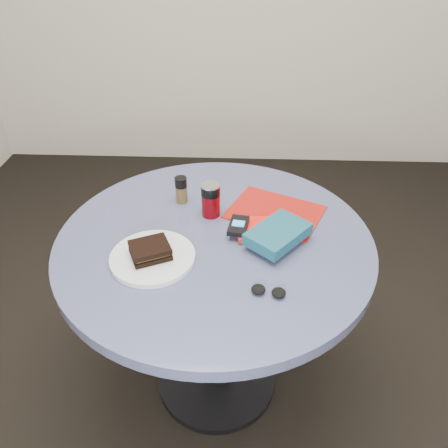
{
  "coord_description": "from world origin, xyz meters",
  "views": [
    {
      "loc": [
        0.08,
        -1.09,
        1.59
      ],
      "look_at": [
        0.03,
        0.0,
        0.8
      ],
      "focal_mm": 35.0,
      "sensor_mm": 36.0,
      "label": 1
    }
  ],
  "objects_px": {
    "sandwich": "(150,250)",
    "headphones": "(268,291)",
    "magazine": "(275,212)",
    "table": "(215,275)",
    "plate": "(153,257)",
    "red_book": "(266,229)",
    "mp3_player": "(238,226)",
    "pepper_grinder": "(181,190)",
    "soda_can": "(211,200)",
    "novel": "(278,234)"
  },
  "relations": [
    {
      "from": "sandwich",
      "to": "headphones",
      "type": "height_order",
      "value": "sandwich"
    },
    {
      "from": "magazine",
      "to": "sandwich",
      "type": "bearing_deg",
      "value": -120.21
    },
    {
      "from": "table",
      "to": "plate",
      "type": "distance_m",
      "value": 0.27
    },
    {
      "from": "sandwich",
      "to": "red_book",
      "type": "bearing_deg",
      "value": 23.49
    },
    {
      "from": "table",
      "to": "mp3_player",
      "type": "distance_m",
      "value": 0.21
    },
    {
      "from": "plate",
      "to": "pepper_grinder",
      "type": "height_order",
      "value": "pepper_grinder"
    },
    {
      "from": "soda_can",
      "to": "red_book",
      "type": "bearing_deg",
      "value": -27.05
    },
    {
      "from": "pepper_grinder",
      "to": "headphones",
      "type": "height_order",
      "value": "pepper_grinder"
    },
    {
      "from": "sandwich",
      "to": "pepper_grinder",
      "type": "bearing_deg",
      "value": 80.57
    },
    {
      "from": "red_book",
      "to": "mp3_player",
      "type": "distance_m",
      "value": 0.09
    },
    {
      "from": "red_book",
      "to": "magazine",
      "type": "bearing_deg",
      "value": 68.49
    },
    {
      "from": "plate",
      "to": "table",
      "type": "bearing_deg",
      "value": 34.09
    },
    {
      "from": "table",
      "to": "magazine",
      "type": "xyz_separation_m",
      "value": [
        0.2,
        0.14,
        0.17
      ]
    },
    {
      "from": "plate",
      "to": "sandwich",
      "type": "height_order",
      "value": "sandwich"
    },
    {
      "from": "pepper_grinder",
      "to": "headphones",
      "type": "distance_m",
      "value": 0.53
    },
    {
      "from": "magazine",
      "to": "mp3_player",
      "type": "height_order",
      "value": "mp3_player"
    },
    {
      "from": "magazine",
      "to": "mp3_player",
      "type": "xyz_separation_m",
      "value": [
        -0.12,
        -0.12,
        0.03
      ]
    },
    {
      "from": "novel",
      "to": "headphones",
      "type": "bearing_deg",
      "value": -148.61
    },
    {
      "from": "table",
      "to": "soda_can",
      "type": "relative_size",
      "value": 8.47
    },
    {
      "from": "sandwich",
      "to": "red_book",
      "type": "xyz_separation_m",
      "value": [
        0.34,
        0.15,
        -0.02
      ]
    },
    {
      "from": "soda_can",
      "to": "pepper_grinder",
      "type": "relative_size",
      "value": 1.23
    },
    {
      "from": "novel",
      "to": "headphones",
      "type": "height_order",
      "value": "novel"
    },
    {
      "from": "plate",
      "to": "novel",
      "type": "relative_size",
      "value": 1.31
    },
    {
      "from": "magazine",
      "to": "mp3_player",
      "type": "distance_m",
      "value": 0.17
    },
    {
      "from": "sandwich",
      "to": "soda_can",
      "type": "distance_m",
      "value": 0.29
    },
    {
      "from": "table",
      "to": "novel",
      "type": "height_order",
      "value": "novel"
    },
    {
      "from": "headphones",
      "to": "plate",
      "type": "bearing_deg",
      "value": 158.9
    },
    {
      "from": "plate",
      "to": "soda_can",
      "type": "bearing_deg",
      "value": 57.07
    },
    {
      "from": "magazine",
      "to": "red_book",
      "type": "distance_m",
      "value": 0.12
    },
    {
      "from": "sandwich",
      "to": "novel",
      "type": "bearing_deg",
      "value": 13.49
    },
    {
      "from": "novel",
      "to": "mp3_player",
      "type": "bearing_deg",
      "value": 107.6
    },
    {
      "from": "pepper_grinder",
      "to": "magazine",
      "type": "distance_m",
      "value": 0.33
    },
    {
      "from": "sandwich",
      "to": "mp3_player",
      "type": "relative_size",
      "value": 1.3
    },
    {
      "from": "soda_can",
      "to": "novel",
      "type": "bearing_deg",
      "value": -35.4
    },
    {
      "from": "novel",
      "to": "mp3_player",
      "type": "height_order",
      "value": "novel"
    },
    {
      "from": "novel",
      "to": "soda_can",
      "type": "bearing_deg",
      "value": 95.39
    },
    {
      "from": "plate",
      "to": "magazine",
      "type": "xyz_separation_m",
      "value": [
        0.37,
        0.26,
        -0.01
      ]
    },
    {
      "from": "soda_can",
      "to": "plate",
      "type": "bearing_deg",
      "value": -122.93
    },
    {
      "from": "red_book",
      "to": "headphones",
      "type": "distance_m",
      "value": 0.28
    },
    {
      "from": "red_book",
      "to": "plate",
      "type": "bearing_deg",
      "value": -160.85
    },
    {
      "from": "mp3_player",
      "to": "pepper_grinder",
      "type": "bearing_deg",
      "value": 138.65
    },
    {
      "from": "sandwich",
      "to": "mp3_player",
      "type": "xyz_separation_m",
      "value": [
        0.26,
        0.14,
        -0.01
      ]
    },
    {
      "from": "pepper_grinder",
      "to": "headphones",
      "type": "relative_size",
      "value": 0.96
    },
    {
      "from": "plate",
      "to": "red_book",
      "type": "xyz_separation_m",
      "value": [
        0.34,
        0.15,
        0.01
      ]
    },
    {
      "from": "sandwich",
      "to": "mp3_player",
      "type": "height_order",
      "value": "sandwich"
    },
    {
      "from": "table",
      "to": "novel",
      "type": "bearing_deg",
      "value": -8.68
    },
    {
      "from": "soda_can",
      "to": "magazine",
      "type": "relative_size",
      "value": 0.39
    },
    {
      "from": "plate",
      "to": "soda_can",
      "type": "height_order",
      "value": "soda_can"
    },
    {
      "from": "sandwich",
      "to": "red_book",
      "type": "height_order",
      "value": "sandwich"
    },
    {
      "from": "magazine",
      "to": "mp3_player",
      "type": "relative_size",
      "value": 2.8
    }
  ]
}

